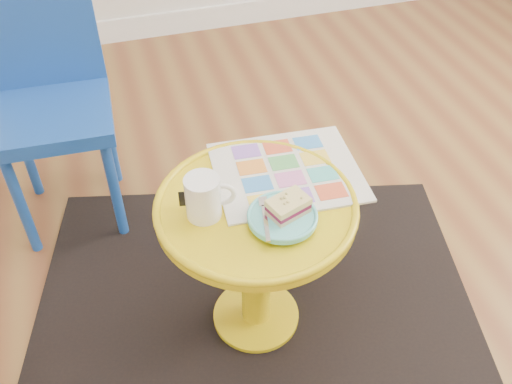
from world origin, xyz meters
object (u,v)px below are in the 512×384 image
object	(u,v)px
chair	(48,90)
plate	(282,217)
mug	(204,196)
newspaper	(287,172)
side_table	(256,241)

from	to	relation	value
chair	plate	xyz separation A→B (m)	(0.50, -0.75, 0.02)
chair	mug	distance (m)	0.75
newspaper	chair	bearing A→B (deg)	138.28
mug	newspaper	bearing A→B (deg)	31.24
side_table	plate	distance (m)	0.17
chair	mug	bearing A→B (deg)	-60.75
plate	newspaper	bearing A→B (deg)	67.13
newspaper	mug	world-z (taller)	mug
plate	side_table	bearing A→B (deg)	117.30
newspaper	plate	distance (m)	0.18
mug	chair	bearing A→B (deg)	127.70
newspaper	mug	xyz separation A→B (m)	(-0.23, -0.09, 0.05)
chair	plate	distance (m)	0.90
chair	plate	bearing A→B (deg)	-53.69
chair	newspaper	world-z (taller)	chair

